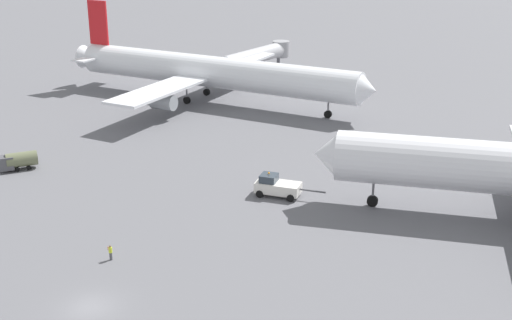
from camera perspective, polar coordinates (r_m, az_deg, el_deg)
The scene contains 6 objects.
ground_plane at distance 61.27m, azimuth -13.92°, elevation -12.05°, with size 600.00×600.00×0.00m, color slate.
airliner_at_gate_left at distance 122.47m, azimuth -3.80°, elevation 7.48°, with size 61.32×47.96×16.90m.
pushback_tug at distance 81.18m, azimuth 1.78°, elevation -2.24°, with size 8.72×3.45×2.91m.
gse_fuel_bowser_stubby at distance 94.91m, azimuth -19.64°, elevation -0.03°, with size 4.52×5.00×2.40m.
ground_crew_ramp_agent_by_cones at distance 68.06m, azimuth -12.28°, elevation -7.69°, with size 0.50×0.36×1.59m.
jet_bridge at distance 144.84m, azimuth 0.37°, elevation 8.96°, with size 6.43×22.11×6.05m.
Camera 1 is at (35.70, -38.27, 31.87)m, focal length 46.96 mm.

